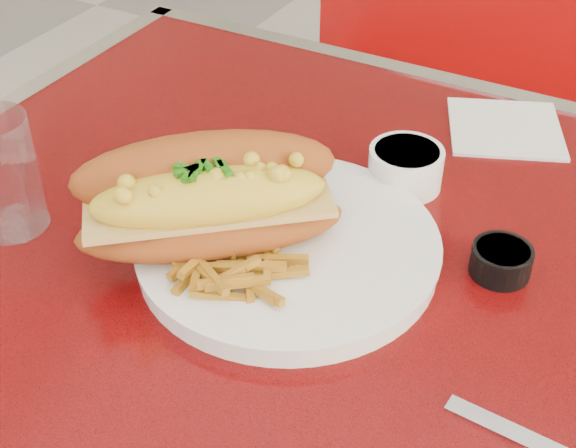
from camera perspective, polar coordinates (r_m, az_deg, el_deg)
The scene contains 11 objects.
diner_table at distance 0.87m, azimuth 9.27°, elevation -12.51°, with size 1.23×0.83×0.77m.
booth_bench_far at distance 1.68m, azimuth 18.20°, elevation -0.22°, with size 1.20×0.51×0.90m.
dinner_plate at distance 0.77m, azimuth 0.00°, elevation -1.66°, with size 0.30×0.30×0.02m.
mac_hoagie at distance 0.74m, azimuth -5.72°, elevation 1.87°, with size 0.27×0.25×0.11m.
fries_pile at distance 0.72m, azimuth -3.48°, elevation -2.78°, with size 0.10×0.09×0.03m, color gold, non-canonical shape.
fork at distance 0.75m, azimuth 5.37°, elevation -2.49°, with size 0.04×0.14×0.00m.
gravy_ramekin at distance 0.87m, azimuth 8.36°, elevation 4.07°, with size 0.10×0.10×0.04m.
sauce_cup_left at distance 0.88m, azimuth -5.18°, elevation 4.45°, with size 0.08×0.08×0.03m.
sauce_cup_right at distance 0.78m, azimuth 14.93°, elevation -2.47°, with size 0.07×0.07×0.03m.
water_tumbler at distance 0.83m, azimuth -19.68°, elevation 3.36°, with size 0.07×0.07×0.12m, color silver.
paper_napkin at distance 1.01m, azimuth 15.19°, elevation 6.59°, with size 0.13×0.13×0.00m, color white.
Camera 1 is at (0.14, -0.55, 1.27)m, focal length 50.00 mm.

